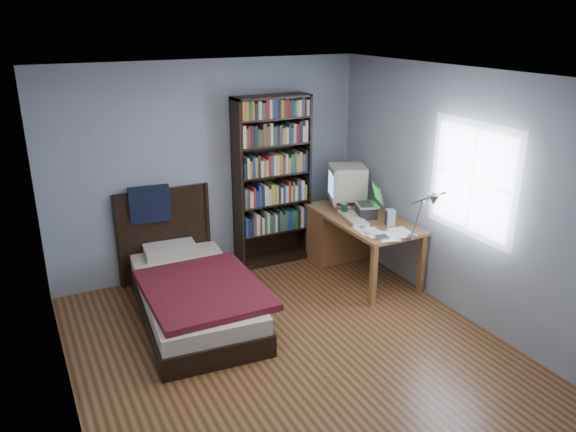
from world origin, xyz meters
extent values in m
plane|color=#4D2916|center=(0.00, 0.00, 0.00)|extent=(4.20, 4.20, 0.00)
plane|color=white|center=(0.00, 0.00, 2.50)|extent=(4.20, 4.20, 0.00)
cube|color=gray|center=(0.00, 2.10, 1.25)|extent=(3.80, 0.04, 2.50)
cube|color=gray|center=(0.00, -2.10, 1.25)|extent=(3.80, 0.04, 2.50)
cube|color=gray|center=(-1.90, 0.00, 1.25)|extent=(0.04, 4.20, 2.50)
cube|color=gray|center=(1.90, 0.00, 1.25)|extent=(0.04, 4.20, 2.50)
cube|color=white|center=(1.89, -0.15, 1.45)|extent=(0.01, 1.14, 1.14)
cube|color=white|center=(1.88, -0.15, 1.45)|extent=(0.01, 1.00, 1.00)
cube|color=brown|center=(1.50, 1.10, 0.71)|extent=(0.75, 1.51, 0.04)
cube|color=brown|center=(1.18, 0.39, 0.34)|extent=(0.06, 0.06, 0.69)
cube|color=brown|center=(1.83, 0.39, 0.34)|extent=(0.06, 0.06, 0.69)
cube|color=brown|center=(1.18, 1.80, 0.34)|extent=(0.06, 0.06, 0.69)
cube|color=brown|center=(1.83, 1.80, 0.34)|extent=(0.06, 0.06, 0.69)
cube|color=brown|center=(1.50, 1.63, 0.34)|extent=(0.69, 0.40, 0.68)
cube|color=beige|center=(1.54, 1.56, 0.75)|extent=(0.34, 0.32, 0.03)
cylinder|color=beige|center=(1.54, 1.56, 0.79)|extent=(0.11, 0.11, 0.06)
cube|color=beige|center=(1.57, 1.56, 1.03)|extent=(0.54, 0.53, 0.40)
cube|color=#BFB69F|center=(1.36, 1.56, 1.03)|extent=(0.18, 0.41, 0.42)
cube|color=#4375F3|center=(1.34, 1.56, 1.03)|extent=(0.12, 0.30, 0.28)
cube|color=#2D2D30|center=(1.54, 1.09, 0.80)|extent=(0.27, 0.30, 0.14)
cube|color=#B5B5B9|center=(1.54, 1.09, 0.88)|extent=(0.32, 0.37, 0.02)
cube|color=#2D2D30|center=(1.52, 1.09, 0.89)|extent=(0.22, 0.28, 0.00)
cube|color=#B5B5B9|center=(1.68, 1.09, 1.00)|extent=(0.17, 0.31, 0.22)
cube|color=#0CBF26|center=(1.67, 1.09, 1.00)|extent=(0.13, 0.25, 0.17)
cube|color=#99999E|center=(1.59, 0.32, 0.75)|extent=(0.06, 0.05, 0.04)
cylinder|color=#99999E|center=(1.59, 0.26, 0.97)|extent=(0.02, 0.15, 0.41)
cylinder|color=#99999E|center=(1.52, 0.03, 1.27)|extent=(0.17, 0.34, 0.20)
cone|color=#99999E|center=(1.44, -0.13, 1.31)|extent=(0.13, 0.13, 0.11)
cube|color=#BFB69F|center=(1.36, 1.08, 0.75)|extent=(0.29, 0.52, 0.05)
cube|color=gray|center=(1.61, 0.73, 0.82)|extent=(0.12, 0.12, 0.19)
cylinder|color=#083D1C|center=(1.36, 1.28, 0.79)|extent=(0.07, 0.07, 0.13)
ellipsoid|color=silver|center=(1.51, 1.43, 0.75)|extent=(0.07, 0.12, 0.04)
cube|color=#B5B5B9|center=(1.29, 0.81, 0.74)|extent=(0.06, 0.09, 0.02)
cube|color=gray|center=(1.24, 0.62, 0.74)|extent=(0.04, 0.08, 0.02)
cube|color=gray|center=(1.30, 0.45, 0.74)|extent=(0.13, 0.13, 0.02)
cube|color=black|center=(0.28, 1.94, 1.04)|extent=(0.03, 0.30, 2.08)
cube|color=black|center=(1.19, 1.94, 1.04)|extent=(0.03, 0.30, 2.08)
cube|color=black|center=(0.73, 1.94, 2.06)|extent=(0.94, 0.30, 0.03)
cube|color=black|center=(0.73, 1.94, 0.03)|extent=(0.94, 0.30, 0.06)
cube|color=black|center=(0.73, 2.08, 1.04)|extent=(0.94, 0.02, 2.08)
cube|color=olive|center=(0.73, 1.92, 1.07)|extent=(0.86, 0.22, 1.88)
cube|color=black|center=(-0.60, 1.05, 0.11)|extent=(1.21, 2.16, 0.22)
cube|color=beige|center=(-0.60, 1.05, 0.30)|extent=(1.16, 2.09, 0.16)
cube|color=maroon|center=(-0.57, 0.79, 0.41)|extent=(1.12, 1.37, 0.07)
cube|color=beige|center=(-0.60, 1.84, 0.43)|extent=(0.60, 0.41, 0.12)
cube|color=black|center=(-0.60, 2.06, 0.55)|extent=(1.10, 0.05, 1.10)
cylinder|color=black|center=(-1.12, 2.04, 0.55)|extent=(0.06, 0.06, 1.10)
cylinder|color=black|center=(-0.08, 2.04, 0.55)|extent=(0.06, 0.06, 1.10)
cube|color=black|center=(-0.75, 2.03, 0.95)|extent=(0.46, 0.20, 0.43)
camera|label=1|loc=(-2.07, -3.99, 2.95)|focal=35.00mm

